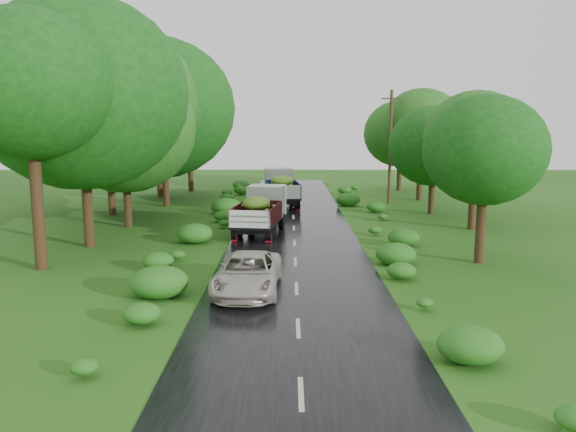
{
  "coord_description": "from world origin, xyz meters",
  "views": [
    {
      "loc": [
        -0.25,
        -15.41,
        5.75
      ],
      "look_at": [
        -0.32,
        9.91,
        1.7
      ],
      "focal_mm": 35.0,
      "sensor_mm": 36.0,
      "label": 1
    }
  ],
  "objects_px": {
    "truck_far": "(281,186)",
    "utility_pole": "(390,146)",
    "truck_near": "(261,208)",
    "car": "(248,273)"
  },
  "relations": [
    {
      "from": "truck_near",
      "to": "truck_far",
      "type": "xyz_separation_m",
      "value": [
        0.92,
        10.82,
        0.09
      ]
    },
    {
      "from": "truck_near",
      "to": "utility_pole",
      "type": "height_order",
      "value": "utility_pole"
    },
    {
      "from": "truck_far",
      "to": "car",
      "type": "height_order",
      "value": "truck_far"
    },
    {
      "from": "truck_far",
      "to": "car",
      "type": "bearing_deg",
      "value": -97.86
    },
    {
      "from": "truck_near",
      "to": "utility_pole",
      "type": "relative_size",
      "value": 0.72
    },
    {
      "from": "car",
      "to": "utility_pole",
      "type": "bearing_deg",
      "value": 70.91
    },
    {
      "from": "truck_far",
      "to": "car",
      "type": "distance_m",
      "value": 21.82
    },
    {
      "from": "utility_pole",
      "to": "car",
      "type": "bearing_deg",
      "value": -109.56
    },
    {
      "from": "truck_far",
      "to": "utility_pole",
      "type": "relative_size",
      "value": 0.76
    },
    {
      "from": "car",
      "to": "truck_far",
      "type": "bearing_deg",
      "value": 90.11
    }
  ]
}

